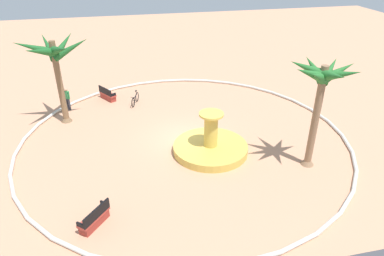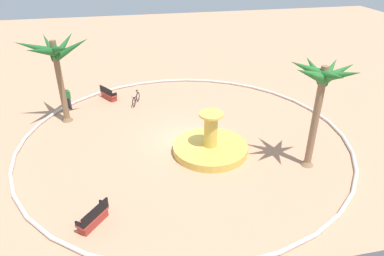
% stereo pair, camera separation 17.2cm
% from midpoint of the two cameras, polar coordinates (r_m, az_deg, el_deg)
% --- Properties ---
extents(ground_plane, '(80.00, 80.00, 0.00)m').
position_cam_midpoint_polar(ground_plane, '(21.92, -0.96, -1.72)').
color(ground_plane, tan).
extents(plaza_curb, '(19.97, 19.97, 0.20)m').
position_cam_midpoint_polar(plaza_curb, '(21.87, -0.96, -1.49)').
color(plaza_curb, silver).
rests_on(plaza_curb, ground).
extents(fountain, '(4.33, 4.33, 2.51)m').
position_cam_midpoint_polar(fountain, '(20.47, 3.21, -3.05)').
color(fountain, gold).
rests_on(fountain, ground).
extents(palm_tree_near_fountain, '(4.58, 4.34, 5.77)m').
position_cam_midpoint_polar(palm_tree_near_fountain, '(23.88, -21.03, 10.72)').
color(palm_tree_near_fountain, brown).
rests_on(palm_tree_near_fountain, ground).
extents(palm_tree_by_curb, '(3.39, 3.40, 5.93)m').
position_cam_midpoint_polar(palm_tree_by_curb, '(18.39, 20.50, 6.58)').
color(palm_tree_by_curb, '#8E6B4C').
rests_on(palm_tree_by_curb, ground).
extents(bench_east, '(1.28, 1.62, 1.00)m').
position_cam_midpoint_polar(bench_east, '(27.89, -13.17, 5.22)').
color(bench_east, '#B73D33').
rests_on(bench_east, ground).
extents(bench_west, '(1.40, 1.55, 1.00)m').
position_cam_midpoint_polar(bench_west, '(16.27, -15.36, -13.92)').
color(bench_west, '#B73D33').
rests_on(bench_west, ground).
extents(bicycle_red_frame, '(0.71, 1.63, 0.94)m').
position_cam_midpoint_polar(bicycle_red_frame, '(26.70, -8.87, 4.66)').
color(bicycle_red_frame, black).
rests_on(bicycle_red_frame, ground).
extents(person_cyclist_helmet, '(0.42, 0.39, 1.66)m').
position_cam_midpoint_polar(person_cyclist_helmet, '(26.80, -19.20, 4.73)').
color(person_cyclist_helmet, '#33333D').
rests_on(person_cyclist_helmet, ground).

